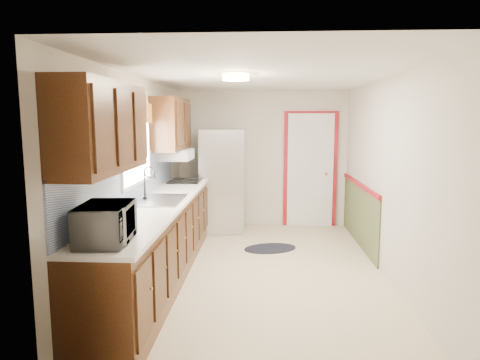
# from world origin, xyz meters

# --- Properties ---
(room_shell) EXTENTS (3.20, 5.20, 2.52)m
(room_shell) POSITION_xyz_m (0.00, 0.00, 1.20)
(room_shell) COLOR beige
(room_shell) RESTS_ON ground
(kitchen_run) EXTENTS (0.63, 4.00, 2.20)m
(kitchen_run) POSITION_xyz_m (-1.24, -0.29, 0.81)
(kitchen_run) COLOR #3A1E0D
(kitchen_run) RESTS_ON ground
(back_wall_trim) EXTENTS (1.12, 2.30, 2.08)m
(back_wall_trim) POSITION_xyz_m (0.99, 2.21, 0.89)
(back_wall_trim) COLOR maroon
(back_wall_trim) RESTS_ON ground
(ceiling_fixture) EXTENTS (0.30, 0.30, 0.06)m
(ceiling_fixture) POSITION_xyz_m (-0.30, -0.20, 2.36)
(ceiling_fixture) COLOR #FFD88C
(ceiling_fixture) RESTS_ON room_shell
(microwave) EXTENTS (0.35, 0.57, 0.37)m
(microwave) POSITION_xyz_m (-1.20, -1.95, 1.13)
(microwave) COLOR white
(microwave) RESTS_ON kitchen_run
(refrigerator) EXTENTS (0.79, 0.76, 1.73)m
(refrigerator) POSITION_xyz_m (-0.69, 2.05, 0.86)
(refrigerator) COLOR #B7B7BC
(refrigerator) RESTS_ON ground
(rug) EXTENTS (0.91, 0.73, 0.01)m
(rug) POSITION_xyz_m (0.13, 1.01, 0.01)
(rug) COLOR black
(rug) RESTS_ON ground
(cooktop) EXTENTS (0.48, 0.57, 0.02)m
(cooktop) POSITION_xyz_m (-1.19, 1.40, 0.95)
(cooktop) COLOR black
(cooktop) RESTS_ON kitchen_run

